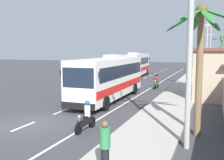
{
  "coord_description": "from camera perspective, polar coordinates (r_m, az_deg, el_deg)",
  "views": [
    {
      "loc": [
        9.79,
        -11.81,
        4.25
      ],
      "look_at": [
        1.72,
        8.82,
        1.7
      ],
      "focal_mm": 41.97,
      "sensor_mm": 36.0,
      "label": 1
    }
  ],
  "objects": [
    {
      "name": "ground_plane",
      "position": [
        15.91,
        -17.84,
        -9.25
      ],
      "size": [
        160.0,
        160.0,
        0.0
      ],
      "primitive_type": "plane",
      "color": "#3A3A3F"
    },
    {
      "name": "sidewalk_kerb",
      "position": [
        22.4,
        13.37,
        -4.37
      ],
      "size": [
        3.2,
        90.0,
        0.14
      ],
      "primitive_type": "cube",
      "color": "#A8A399",
      "rests_on": "ground"
    },
    {
      "name": "lane_markings",
      "position": [
        27.64,
        4.87,
        -2.29
      ],
      "size": [
        3.41,
        71.0,
        0.01
      ],
      "color": "white",
      "rests_on": "ground"
    },
    {
      "name": "boundary_wall",
      "position": [
        26.01,
        23.0,
        -0.9
      ],
      "size": [
        0.24,
        60.0,
        2.21
      ],
      "primitive_type": "cube",
      "color": "#9E998E",
      "rests_on": "ground"
    },
    {
      "name": "coach_bus_foreground",
      "position": [
        22.36,
        -0.47,
        0.77
      ],
      "size": [
        2.97,
        11.6,
        3.83
      ],
      "color": "white",
      "rests_on": "ground"
    },
    {
      "name": "coach_bus_far_lane",
      "position": [
        41.9,
        5.19,
        3.46
      ],
      "size": [
        3.4,
        10.7,
        3.85
      ],
      "color": "white",
      "rests_on": "ground"
    },
    {
      "name": "motorcycle_beside_bus",
      "position": [
        14.03,
        -5.68,
        -8.34
      ],
      "size": [
        0.56,
        1.96,
        1.59
      ],
      "color": "black",
      "rests_on": "ground"
    },
    {
      "name": "motorcycle_trailing",
      "position": [
        29.44,
        9.67,
        -0.53
      ],
      "size": [
        0.56,
        1.96,
        1.63
      ],
      "color": "black",
      "rests_on": "ground"
    },
    {
      "name": "pedestrian_near_kerb",
      "position": [
        8.94,
        -1.53,
        -14.21
      ],
      "size": [
        0.36,
        0.36,
        1.79
      ],
      "rotation": [
        0.0,
        0.0,
        2.45
      ],
      "color": "black",
      "rests_on": "sidewalk_kerb"
    },
    {
      "name": "utility_pole_nearest",
      "position": [
        11.48,
        16.33,
        10.97
      ],
      "size": [
        3.59,
        0.24,
        9.72
      ],
      "color": "#9E9E99",
      "rests_on": "ground"
    },
    {
      "name": "utility_pole_mid",
      "position": [
        29.59,
        18.99,
        6.52
      ],
      "size": [
        1.89,
        0.24,
        8.52
      ],
      "color": "#9E9E99",
      "rests_on": "ground"
    },
    {
      "name": "utility_pole_far",
      "position": [
        47.76,
        19.95,
        7.23
      ],
      "size": [
        2.49,
        0.24,
        9.82
      ],
      "color": "#9E9E99",
      "rests_on": "ground"
    },
    {
      "name": "utility_pole_distant",
      "position": [
        65.91,
        20.63,
        6.71
      ],
      "size": [
        1.92,
        0.24,
        9.45
      ],
      "color": "#9E9E99",
      "rests_on": "ground"
    },
    {
      "name": "palm_nearest",
      "position": [
        48.45,
        22.76,
        7.02
      ],
      "size": [
        3.2,
        3.19,
        6.74
      ],
      "color": "brown",
      "rests_on": "ground"
    },
    {
      "name": "palm_third",
      "position": [
        13.36,
        18.68,
        7.25
      ],
      "size": [
        3.57,
        3.41,
        6.4
      ],
      "color": "brown",
      "rests_on": "ground"
    }
  ]
}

